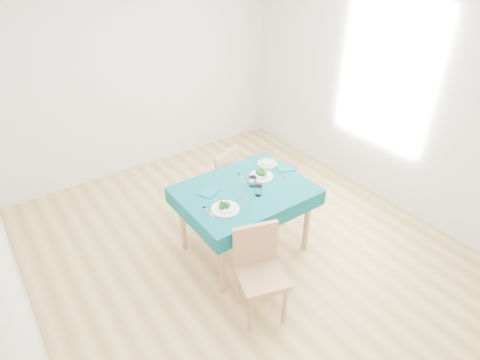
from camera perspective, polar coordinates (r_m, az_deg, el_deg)
room_shell at (r=3.59m, az=0.00°, el=6.71°), size 4.02×4.52×2.73m
table at (r=4.09m, az=0.68°, el=-5.70°), size 1.24×0.95×0.76m
chair_near at (r=3.41m, az=3.13°, el=-12.93°), size 0.50×0.52×0.97m
chair_far at (r=4.57m, az=-3.91°, el=1.14°), size 0.59×0.61×1.08m
bowl_near at (r=3.58m, az=-2.12°, el=-3.70°), size 0.26×0.26×0.08m
bowl_far at (r=4.05m, az=3.06°, el=0.90°), size 0.24×0.24×0.07m
fork_near at (r=3.58m, az=-4.53°, el=-4.56°), size 0.03×0.19×0.00m
knife_near at (r=3.78m, az=0.10°, el=-2.20°), size 0.03×0.22×0.00m
fork_far at (r=4.03m, az=0.30°, el=0.22°), size 0.07×0.19×0.00m
knife_far at (r=4.13m, az=6.02°, el=0.87°), size 0.10×0.21×0.00m
napkin_near at (r=3.83m, az=-4.27°, el=-1.65°), size 0.24×0.21×0.01m
napkin_far at (r=4.22m, az=6.60°, el=1.65°), size 0.22×0.19×0.01m
tumbler_center at (r=3.90m, az=1.82°, el=-0.20°), size 0.08×0.08×0.10m
tumbler_side at (r=3.77m, az=2.61°, el=-1.50°), size 0.07×0.07×0.10m
side_plate at (r=4.29m, az=3.89°, el=2.34°), size 0.21×0.21×0.01m
bread_slice at (r=4.28m, az=3.90°, el=2.50°), size 0.12×0.12×0.02m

